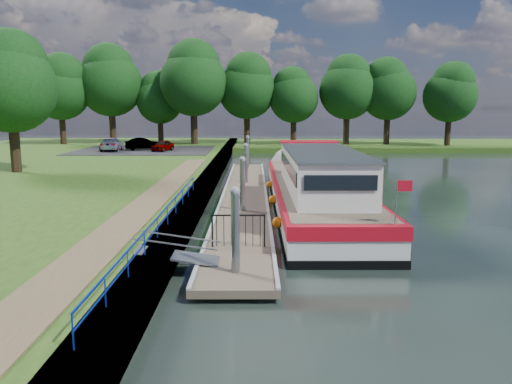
{
  "coord_description": "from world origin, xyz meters",
  "views": [
    {
      "loc": [
        0.56,
        -14.52,
        5.14
      ],
      "look_at": [
        0.62,
        7.75,
        1.4
      ],
      "focal_mm": 35.0,
      "sensor_mm": 36.0,
      "label": 1
    }
  ],
  "objects_px": {
    "car_b": "(144,144)",
    "barge": "(312,187)",
    "pontoon": "(245,198)",
    "car_c": "(111,144)",
    "car_a": "(163,146)"
  },
  "relations": [
    {
      "from": "barge",
      "to": "car_b",
      "type": "distance_m",
      "value": 30.33
    },
    {
      "from": "car_b",
      "to": "car_c",
      "type": "relative_size",
      "value": 0.83
    },
    {
      "from": "car_b",
      "to": "barge",
      "type": "bearing_deg",
      "value": -167.23
    },
    {
      "from": "barge",
      "to": "car_c",
      "type": "xyz_separation_m",
      "value": [
        -17.85,
        25.79,
        0.42
      ]
    },
    {
      "from": "pontoon",
      "to": "car_b",
      "type": "relative_size",
      "value": 7.86
    },
    {
      "from": "car_c",
      "to": "car_b",
      "type": "bearing_deg",
      "value": -173.12
    },
    {
      "from": "pontoon",
      "to": "car_b",
      "type": "height_order",
      "value": "car_b"
    },
    {
      "from": "pontoon",
      "to": "car_c",
      "type": "bearing_deg",
      "value": 120.61
    },
    {
      "from": "pontoon",
      "to": "car_c",
      "type": "relative_size",
      "value": 6.51
    },
    {
      "from": "barge",
      "to": "car_b",
      "type": "bearing_deg",
      "value": 118.95
    },
    {
      "from": "pontoon",
      "to": "barge",
      "type": "xyz_separation_m",
      "value": [
        3.6,
        -1.7,
        0.9
      ]
    },
    {
      "from": "car_c",
      "to": "car_a",
      "type": "bearing_deg",
      "value": 168.61
    },
    {
      "from": "car_c",
      "to": "pontoon",
      "type": "bearing_deg",
      "value": 114.29
    },
    {
      "from": "pontoon",
      "to": "barge",
      "type": "relative_size",
      "value": 1.42
    },
    {
      "from": "barge",
      "to": "car_a",
      "type": "xyz_separation_m",
      "value": [
        -12.45,
        25.31,
        0.29
      ]
    }
  ]
}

